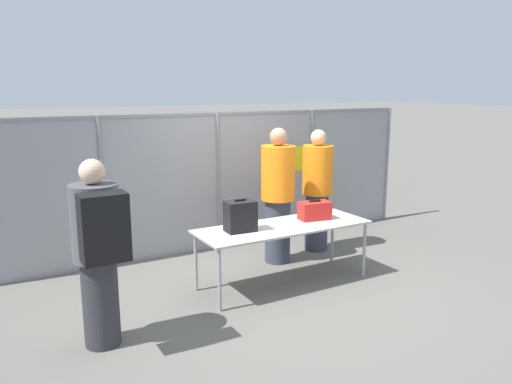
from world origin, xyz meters
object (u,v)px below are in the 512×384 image
at_px(traveler_hooded, 99,247).
at_px(utility_trailer, 210,185).
at_px(suitcase_black, 240,216).
at_px(security_worker_far, 317,189).
at_px(suitcase_red, 315,211).
at_px(security_worker_near, 278,194).
at_px(inspection_table, 283,229).

bearing_deg(traveler_hooded, utility_trailer, 34.40).
relative_size(suitcase_black, security_worker_far, 0.21).
height_order(suitcase_red, security_worker_near, security_worker_near).
xyz_separation_m(traveler_hooded, utility_trailer, (3.36, 4.97, -0.60)).
xyz_separation_m(security_worker_near, security_worker_far, (0.78, 0.15, -0.03)).
distance_m(inspection_table, security_worker_far, 1.46).
bearing_deg(security_worker_near, utility_trailer, -99.89).
xyz_separation_m(inspection_table, security_worker_near, (0.37, 0.71, 0.27)).
bearing_deg(traveler_hooded, suitcase_black, -4.56).
xyz_separation_m(security_worker_far, utility_trailer, (-0.07, 3.63, -0.56)).
bearing_deg(suitcase_black, utility_trailer, 69.70).
bearing_deg(traveler_hooded, security_worker_far, -0.16).
distance_m(suitcase_black, security_worker_near, 1.15).
xyz_separation_m(traveler_hooded, security_worker_near, (2.65, 1.19, -0.01)).
distance_m(suitcase_red, utility_trailer, 4.51).
relative_size(suitcase_red, security_worker_far, 0.23).
distance_m(security_worker_near, security_worker_far, 0.79).
relative_size(inspection_table, traveler_hooded, 1.22).
xyz_separation_m(suitcase_black, suitcase_red, (1.06, -0.00, -0.06)).
xyz_separation_m(suitcase_black, traveler_hooded, (-1.72, -0.52, 0.05)).
distance_m(traveler_hooded, utility_trailer, 6.03).
bearing_deg(security_worker_far, traveler_hooded, 47.49).
height_order(inspection_table, suitcase_black, suitcase_black).
bearing_deg(suitcase_black, suitcase_red, -0.23).
distance_m(suitcase_black, security_worker_far, 1.90).
height_order(suitcase_red, security_worker_far, security_worker_far).
bearing_deg(inspection_table, suitcase_black, 174.74).
relative_size(suitcase_black, suitcase_red, 0.91).
distance_m(suitcase_black, traveler_hooded, 1.80).
height_order(inspection_table, traveler_hooded, traveler_hooded).
bearing_deg(security_worker_far, inspection_table, 63.23).
relative_size(suitcase_black, security_worker_near, 0.21).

